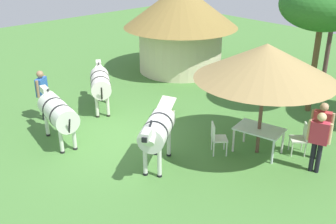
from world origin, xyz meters
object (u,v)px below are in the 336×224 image
object	(u,v)px
guest_behind_table	(321,126)
acacia_tree_behind_hut	(323,5)
patio_dining_table	(259,131)
standing_watcher	(42,90)
patio_chair_west_end	(217,136)
striped_lounge_chair	(164,111)
thatched_hut	(181,22)
zebra_by_umbrella	(157,131)
guest_beside_umbrella	(319,137)
zebra_toward_hut	(100,82)
patio_chair_east_end	(302,137)
shade_umbrella	(266,62)
zebra_nearest_camera	(57,112)

from	to	relation	value
guest_behind_table	acacia_tree_behind_hut	bearing A→B (deg)	104.39
patio_dining_table	standing_watcher	size ratio (longest dim) A/B	0.85
patio_chair_west_end	standing_watcher	size ratio (longest dim) A/B	0.54
patio_dining_table	striped_lounge_chair	size ratio (longest dim) A/B	1.51
thatched_hut	zebra_by_umbrella	distance (m)	8.44
zebra_by_umbrella	thatched_hut	bearing A→B (deg)	-83.16
guest_beside_umbrella	standing_watcher	size ratio (longest dim) A/B	0.99
striped_lounge_chair	zebra_toward_hut	bearing A→B (deg)	6.76
patio_chair_east_end	shade_umbrella	bearing A→B (deg)	90.00
striped_lounge_chair	standing_watcher	bearing A→B (deg)	27.17
shade_umbrella	patio_chair_west_end	world-z (taller)	shade_umbrella
guest_beside_umbrella	striped_lounge_chair	distance (m)	5.21
thatched_hut	striped_lounge_chair	distance (m)	5.61
patio_chair_east_end	zebra_toward_hut	distance (m)	6.84
patio_chair_east_end	zebra_nearest_camera	world-z (taller)	zebra_nearest_camera
thatched_hut	guest_beside_umbrella	distance (m)	9.26
guest_beside_umbrella	zebra_by_umbrella	distance (m)	4.09
shade_umbrella	zebra_toward_hut	world-z (taller)	shade_umbrella
zebra_toward_hut	acacia_tree_behind_hut	distance (m)	7.69
thatched_hut	patio_dining_table	bearing A→B (deg)	-27.99
patio_chair_west_end	guest_beside_umbrella	xyz separation A→B (m)	(2.36, 1.14, 0.48)
patio_dining_table	thatched_hut	bearing A→B (deg)	152.01
patio_dining_table	guest_beside_umbrella	size ratio (longest dim) A/B	0.86
standing_watcher	acacia_tree_behind_hut	xyz separation A→B (m)	(5.56, 7.10, 2.60)
striped_lounge_chair	zebra_nearest_camera	size ratio (longest dim) A/B	0.40
patio_chair_east_end	patio_chair_west_end	xyz separation A→B (m)	(-1.61, -1.71, 0.00)
thatched_hut	acacia_tree_behind_hut	world-z (taller)	acacia_tree_behind_hut
patio_chair_west_end	acacia_tree_behind_hut	xyz separation A→B (m)	(0.17, 4.66, 3.09)
guest_behind_table	zebra_by_umbrella	distance (m)	4.38
guest_beside_umbrella	patio_chair_east_end	bearing A→B (deg)	123.94
patio_dining_table	guest_behind_table	xyz separation A→B (m)	(1.32, 0.89, 0.35)
thatched_hut	zebra_nearest_camera	size ratio (longest dim) A/B	2.12
zebra_by_umbrella	guest_beside_umbrella	bearing A→B (deg)	-171.17
guest_behind_table	patio_chair_west_end	bearing A→B (deg)	-158.30
zebra_by_umbrella	zebra_toward_hut	bearing A→B (deg)	-49.57
shade_umbrella	guest_beside_umbrella	world-z (taller)	shade_umbrella
striped_lounge_chair	patio_chair_west_end	bearing A→B (deg)	147.57
patio_dining_table	zebra_toward_hut	distance (m)	5.77
guest_beside_umbrella	zebra_nearest_camera	world-z (taller)	guest_beside_umbrella
zebra_nearest_camera	zebra_toward_hut	xyz separation A→B (m)	(-1.23, 2.31, 0.03)
patio_chair_west_end	guest_beside_umbrella	world-z (taller)	guest_beside_umbrella
shade_umbrella	zebra_nearest_camera	xyz separation A→B (m)	(-4.34, -3.78, -1.71)
shade_umbrella	patio_dining_table	distance (m)	2.01
shade_umbrella	patio_chair_east_end	bearing A→B (deg)	43.49
striped_lounge_chair	acacia_tree_behind_hut	xyz separation A→B (m)	(2.93, 4.13, 3.36)
patio_dining_table	patio_chair_east_end	world-z (taller)	patio_chair_east_end
guest_behind_table	acacia_tree_behind_hut	xyz separation A→B (m)	(-1.90, 2.87, 2.62)
guest_beside_umbrella	zebra_nearest_camera	bearing A→B (deg)	-164.80
thatched_hut	striped_lounge_chair	size ratio (longest dim) A/B	5.24
guest_beside_umbrella	striped_lounge_chair	size ratio (longest dim) A/B	1.76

